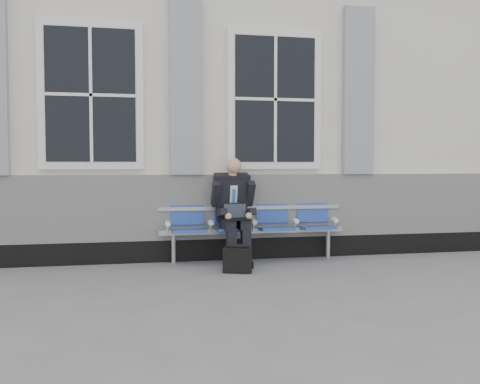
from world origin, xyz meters
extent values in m
plane|color=slate|center=(0.00, 0.00, 0.00)|extent=(70.00, 70.00, 0.00)
cube|color=silver|center=(0.00, 3.50, 2.10)|extent=(14.00, 4.00, 4.20)
cube|color=black|center=(0.00, 1.47, 0.15)|extent=(14.00, 0.10, 0.30)
cube|color=silver|center=(0.00, 1.46, 0.75)|extent=(14.00, 0.08, 0.90)
cube|color=gray|center=(-0.90, 1.44, 2.40)|extent=(0.45, 0.14, 2.40)
cube|color=gray|center=(1.60, 1.44, 2.40)|extent=(0.45, 0.14, 2.40)
cube|color=white|center=(-2.15, 1.46, 2.25)|extent=(1.35, 0.10, 1.95)
cube|color=black|center=(-2.15, 1.41, 2.25)|extent=(1.15, 0.02, 1.75)
cube|color=white|center=(0.35, 1.46, 2.25)|extent=(1.35, 0.10, 1.95)
cube|color=black|center=(0.35, 1.41, 2.25)|extent=(1.15, 0.02, 1.75)
cube|color=#9EA0A3|center=(0.01, 1.30, 0.42)|extent=(2.60, 0.07, 0.07)
cube|color=#9EA0A3|center=(0.01, 1.42, 0.73)|extent=(2.60, 0.05, 0.05)
cylinder|color=#9EA0A3|center=(-1.09, 1.30, 0.20)|extent=(0.06, 0.06, 0.39)
cylinder|color=#9EA0A3|center=(1.11, 1.30, 0.20)|extent=(0.06, 0.06, 0.39)
cube|color=#1F4198|center=(-0.89, 1.22, 0.45)|extent=(0.46, 0.42, 0.07)
cube|color=#1F4198|center=(-0.89, 1.43, 0.71)|extent=(0.46, 0.10, 0.40)
cube|color=#1F4198|center=(-0.29, 1.22, 0.45)|extent=(0.46, 0.42, 0.07)
cube|color=#1F4198|center=(-0.29, 1.43, 0.71)|extent=(0.46, 0.10, 0.40)
cube|color=#1F4198|center=(0.31, 1.22, 0.45)|extent=(0.46, 0.42, 0.07)
cube|color=#1F4198|center=(0.31, 1.43, 0.71)|extent=(0.46, 0.10, 0.40)
cube|color=#1F4198|center=(0.91, 1.22, 0.45)|extent=(0.46, 0.42, 0.07)
cube|color=#1F4198|center=(0.91, 1.43, 0.71)|extent=(0.46, 0.10, 0.40)
cylinder|color=white|center=(-1.17, 1.25, 0.55)|extent=(0.07, 0.12, 0.07)
cylinder|color=white|center=(-0.59, 1.25, 0.55)|extent=(0.07, 0.12, 0.07)
cylinder|color=white|center=(0.01, 1.25, 0.55)|extent=(0.07, 0.12, 0.07)
cylinder|color=white|center=(0.61, 1.25, 0.55)|extent=(0.07, 0.12, 0.07)
cylinder|color=white|center=(1.19, 1.25, 0.55)|extent=(0.07, 0.12, 0.07)
cube|color=black|center=(-0.37, 0.84, 0.04)|extent=(0.12, 0.26, 0.09)
cube|color=black|center=(-0.17, 0.85, 0.04)|extent=(0.12, 0.26, 0.09)
cube|color=black|center=(-0.37, 0.90, 0.25)|extent=(0.12, 0.13, 0.47)
cube|color=black|center=(-0.18, 0.91, 0.25)|extent=(0.12, 0.13, 0.47)
cube|color=black|center=(-0.38, 1.12, 0.54)|extent=(0.16, 0.45, 0.14)
cube|color=black|center=(-0.19, 1.13, 0.54)|extent=(0.16, 0.45, 0.14)
cube|color=black|center=(-0.29, 1.32, 0.86)|extent=(0.43, 0.35, 0.62)
cube|color=#C1DEFE|center=(-0.29, 1.20, 0.88)|extent=(0.10, 0.10, 0.35)
cube|color=blue|center=(-0.29, 1.19, 0.86)|extent=(0.05, 0.08, 0.29)
cube|color=black|center=(-0.29, 1.29, 1.16)|extent=(0.48, 0.25, 0.14)
cylinder|color=tan|center=(-0.29, 1.24, 1.23)|extent=(0.11, 0.11, 0.10)
sphere|color=tan|center=(-0.29, 1.18, 1.32)|extent=(0.21, 0.21, 0.21)
cube|color=black|center=(-0.52, 1.21, 0.94)|extent=(0.11, 0.28, 0.36)
cube|color=black|center=(-0.05, 1.23, 0.94)|extent=(0.11, 0.28, 0.36)
cube|color=black|center=(-0.48, 1.04, 0.71)|extent=(0.10, 0.31, 0.14)
cube|color=black|center=(-0.08, 1.05, 0.71)|extent=(0.10, 0.31, 0.14)
sphere|color=tan|center=(-0.41, 0.90, 0.67)|extent=(0.09, 0.09, 0.09)
sphere|color=tan|center=(-0.14, 0.91, 0.67)|extent=(0.09, 0.09, 0.09)
cube|color=black|center=(-0.28, 0.99, 0.62)|extent=(0.33, 0.24, 0.02)
cube|color=black|center=(-0.28, 1.10, 0.72)|extent=(0.33, 0.10, 0.21)
cube|color=black|center=(-0.28, 1.09, 0.72)|extent=(0.30, 0.08, 0.18)
cube|color=black|center=(-0.36, 0.53, 0.16)|extent=(0.38, 0.25, 0.31)
cylinder|color=black|center=(-0.36, 0.53, 0.33)|extent=(0.28, 0.14, 0.05)
camera|label=1|loc=(-1.62, -5.89, 1.34)|focal=40.00mm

